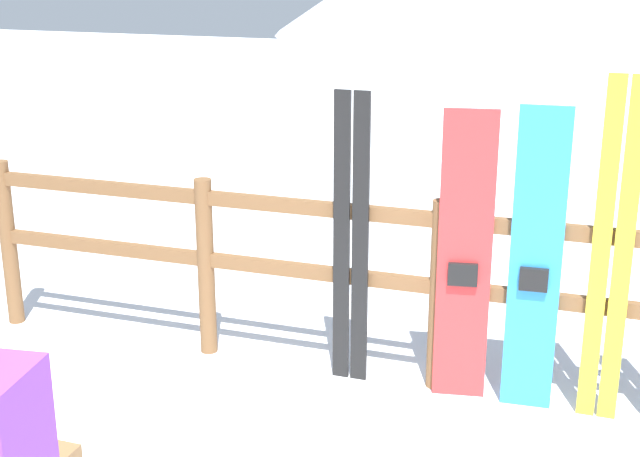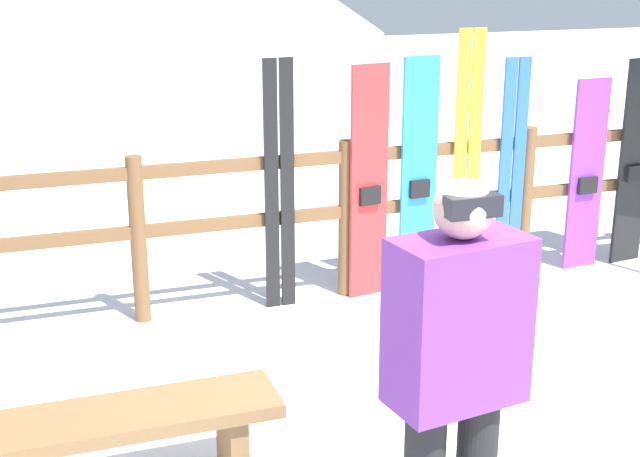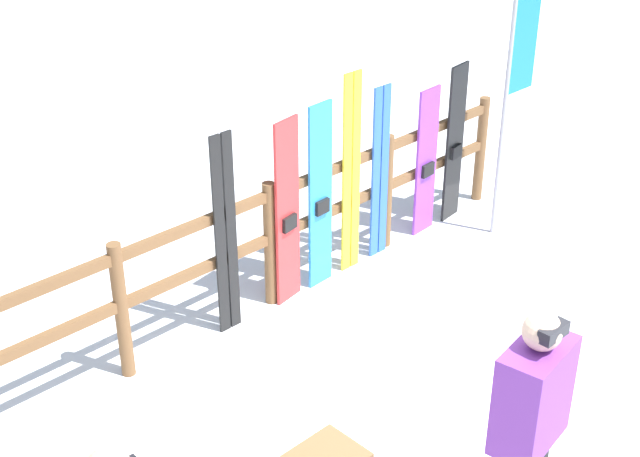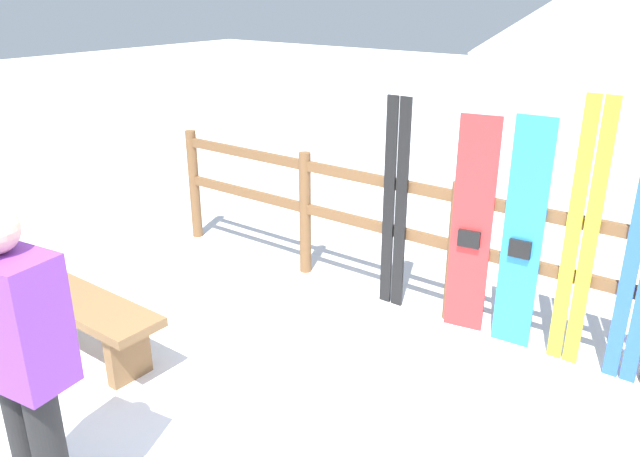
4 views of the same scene
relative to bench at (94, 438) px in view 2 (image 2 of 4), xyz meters
The scene contains 11 objects.
ground_plane 1.89m from the bench, ahead, with size 40.00×40.00×0.00m, color white.
fence 2.69m from the bench, 46.24° to the left, with size 5.59×0.10×1.07m.
bench is the anchor object (origin of this frame).
person_purple 1.57m from the bench, 37.99° to the right, with size 0.49×0.32×1.54m.
ski_pair_black 2.38m from the bench, 53.78° to the left, with size 0.20×0.02×1.62m.
snowboard_red 2.77m from the bench, 43.30° to the left, with size 0.28×0.09×1.56m.
snowboard_blue 3.04m from the bench, 38.61° to the left, with size 0.26×0.07×1.60m.
ski_pair_yellow 3.34m from the bench, 34.75° to the left, with size 0.20×0.02×1.76m.
ski_pair_blue 3.62m from the bench, 31.51° to the left, with size 0.19×0.02×1.56m.
snowboard_purple 4.15m from the bench, 26.96° to the left, with size 0.29×0.07×1.39m.
snowboard_black_stripe 4.52m from the bench, 24.62° to the left, with size 0.27×0.08×1.52m.
Camera 2 is at (-2.05, -3.13, 2.24)m, focal length 50.00 mm.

